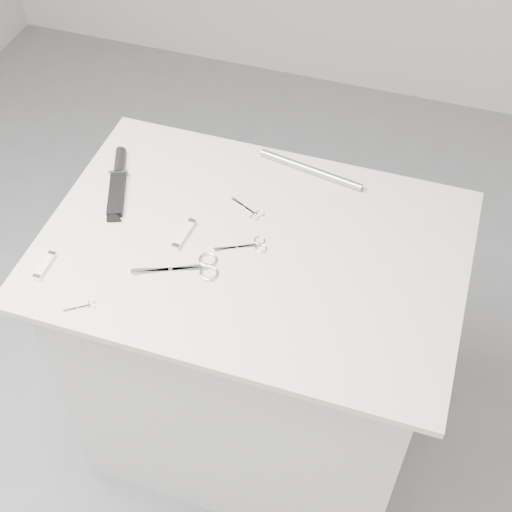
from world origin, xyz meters
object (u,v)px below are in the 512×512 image
(large_shears, at_px, (195,267))
(pocket_knife_b, at_px, (184,234))
(metal_rail, at_px, (311,170))
(embroidery_scissors_b, at_px, (251,211))
(plinth, at_px, (253,355))
(embroidery_scissors_a, at_px, (250,246))
(pocket_knife_a, at_px, (45,266))
(sheathed_knife, at_px, (118,179))
(tiny_scissors, at_px, (84,307))

(large_shears, distance_m, pocket_knife_b, 0.11)
(metal_rail, bearing_deg, embroidery_scissors_b, -119.27)
(plinth, bearing_deg, metal_rail, 77.68)
(large_shears, bearing_deg, embroidery_scissors_a, 23.00)
(embroidery_scissors_a, xyz_separation_m, embroidery_scissors_b, (-0.03, 0.11, -0.00))
(pocket_knife_b, bearing_deg, embroidery_scissors_a, -79.47)
(embroidery_scissors_a, bearing_deg, plinth, 10.65)
(embroidery_scissors_a, relative_size, pocket_knife_b, 1.20)
(plinth, distance_m, embroidery_scissors_a, 0.47)
(pocket_knife_a, xyz_separation_m, pocket_knife_b, (0.27, 0.19, 0.00))
(embroidery_scissors_a, xyz_separation_m, pocket_knife_b, (-0.16, -0.02, 0.00))
(sheathed_knife, distance_m, pocket_knife_b, 0.26)
(metal_rail, bearing_deg, plinth, -102.32)
(embroidery_scissors_b, height_order, sheathed_knife, sheathed_knife)
(large_shears, relative_size, embroidery_scissors_a, 1.61)
(embroidery_scissors_a, relative_size, sheathed_knife, 0.50)
(embroidery_scissors_b, height_order, tiny_scissors, same)
(large_shears, height_order, pocket_knife_b, pocket_knife_b)
(plinth, distance_m, embroidery_scissors_b, 0.48)
(embroidery_scissors_b, relative_size, pocket_knife_b, 0.96)
(embroidery_scissors_a, bearing_deg, embroidery_scissors_b, 80.89)
(plinth, bearing_deg, embroidery_scissors_b, 110.53)
(sheathed_knife, xyz_separation_m, pocket_knife_a, (-0.04, -0.31, -0.00))
(embroidery_scissors_a, xyz_separation_m, metal_rail, (0.07, 0.29, 0.01))
(metal_rail, bearing_deg, pocket_knife_a, -134.77)
(pocket_knife_b, xyz_separation_m, metal_rail, (0.23, 0.31, 0.00))
(plinth, relative_size, sheathed_knife, 3.74)
(embroidery_scissors_a, xyz_separation_m, tiny_scissors, (-0.29, -0.28, -0.00))
(embroidery_scissors_b, xyz_separation_m, sheathed_knife, (-0.36, -0.00, 0.01))
(tiny_scissors, bearing_deg, metal_rail, 23.46)
(pocket_knife_b, bearing_deg, pocket_knife_a, 129.94)
(embroidery_scissors_b, height_order, metal_rail, metal_rail)
(large_shears, relative_size, pocket_knife_b, 1.94)
(plinth, bearing_deg, pocket_knife_b, -172.87)
(plinth, xyz_separation_m, pocket_knife_b, (-0.17, -0.02, 0.48))
(large_shears, height_order, pocket_knife_a, pocket_knife_a)
(plinth, relative_size, pocket_knife_b, 8.97)
(embroidery_scissors_a, height_order, sheathed_knife, sheathed_knife)
(embroidery_scissors_b, distance_m, metal_rail, 0.21)
(plinth, distance_m, tiny_scissors, 0.63)
(plinth, relative_size, tiny_scissors, 13.96)
(plinth, distance_m, pocket_knife_b, 0.50)
(pocket_knife_a, relative_size, metal_rail, 0.29)
(tiny_scissors, distance_m, sheathed_knife, 0.40)
(pocket_knife_b, bearing_deg, embroidery_scissors_b, -40.36)
(embroidery_scissors_a, height_order, pocket_knife_a, pocket_knife_a)
(pocket_knife_a, distance_m, pocket_knife_b, 0.33)
(plinth, bearing_deg, pocket_knife_a, -154.01)
(embroidery_scissors_a, height_order, embroidery_scissors_b, same)
(large_shears, relative_size, metal_rail, 0.68)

